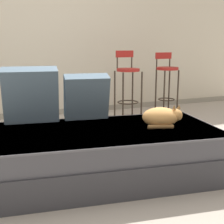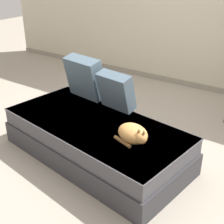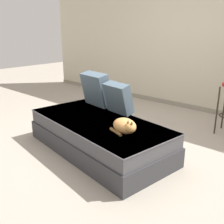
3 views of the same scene
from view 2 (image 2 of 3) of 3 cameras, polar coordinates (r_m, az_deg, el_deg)
ground_plane at (r=3.80m, az=0.67°, el=-5.22°), size 16.00×16.00×0.00m
wall_back_panel at (r=5.31m, az=14.99°, el=18.03°), size 8.00×0.10×2.60m
wall_baseboard_trim at (r=5.56m, az=13.31°, el=5.14°), size 8.00×0.02×0.09m
couch at (r=3.41m, az=-3.04°, el=-4.98°), size 2.17×1.27×0.43m
throw_pillow_corner at (r=3.82m, az=-4.98°, el=6.32°), size 0.53×0.34×0.52m
throw_pillow_middle at (r=3.50m, az=0.76°, el=3.84°), size 0.45×0.31×0.44m
cat at (r=2.92m, az=3.92°, el=-4.02°), size 0.38×0.33×0.20m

